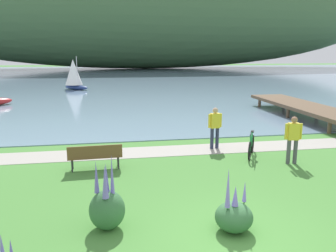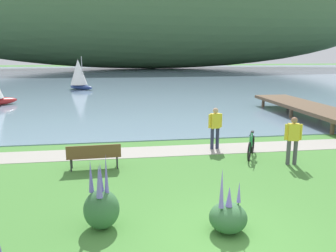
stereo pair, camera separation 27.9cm
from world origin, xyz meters
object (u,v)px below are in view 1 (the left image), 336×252
(bicycle_leaning_near_bench, at_px, (251,146))
(sailboat_mid_bay, at_px, (74,74))
(person_on_the_grass, at_px, (293,137))
(park_bench_near_camera, at_px, (95,155))
(person_at_shoreline, at_px, (215,125))

(bicycle_leaning_near_bench, height_order, sailboat_mid_bay, sailboat_mid_bay)
(person_on_the_grass, relative_size, sailboat_mid_bay, 0.50)
(park_bench_near_camera, xyz_separation_m, bicycle_leaning_near_bench, (5.78, 0.51, -0.12))
(park_bench_near_camera, relative_size, sailboat_mid_bay, 0.53)
(person_at_shoreline, bearing_deg, sailboat_mid_bay, 108.30)
(bicycle_leaning_near_bench, bearing_deg, park_bench_near_camera, -174.95)
(person_at_shoreline, xyz_separation_m, sailboat_mid_bay, (-7.77, 23.50, 0.67))
(sailboat_mid_bay, bearing_deg, bicycle_leaning_near_bench, -70.41)
(park_bench_near_camera, xyz_separation_m, person_on_the_grass, (6.87, -0.52, 0.46))
(person_at_shoreline, height_order, person_on_the_grass, same)
(park_bench_near_camera, bearing_deg, person_on_the_grass, -4.32)
(bicycle_leaning_near_bench, height_order, person_on_the_grass, person_on_the_grass)
(bicycle_leaning_near_bench, xyz_separation_m, person_at_shoreline, (-1.05, 1.28, 0.58))
(bicycle_leaning_near_bench, relative_size, person_on_the_grass, 0.92)
(bicycle_leaning_near_bench, distance_m, person_at_shoreline, 1.75)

